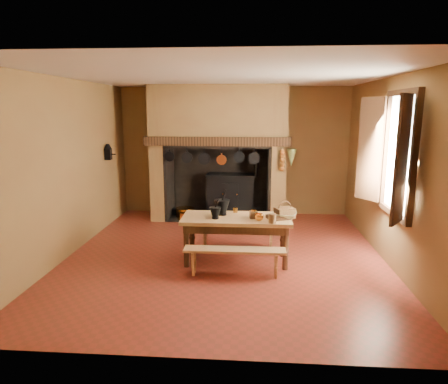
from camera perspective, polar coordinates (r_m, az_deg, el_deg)
name	(u,v)px	position (r m, az deg, el deg)	size (l,w,h in m)	color
floor	(225,255)	(6.53, 0.15, -9.02)	(5.50, 5.50, 0.00)	maroon
ceiling	(225,76)	(6.13, 0.16, 16.28)	(5.50, 5.50, 0.00)	silver
back_wall	(234,151)	(8.90, 1.43, 5.82)	(5.00, 0.02, 2.80)	olive
wall_left	(69,168)	(6.83, -21.31, 3.23)	(0.02, 5.50, 2.80)	olive
wall_right	(391,171)	(6.50, 22.74, 2.73)	(0.02, 5.50, 2.80)	olive
wall_front	(203,216)	(3.49, -3.09, -3.40)	(5.00, 0.02, 2.80)	olive
chimney_breast	(219,134)	(8.45, -0.76, 8.31)	(2.95, 0.96, 2.80)	olive
iron_range	(231,195)	(8.75, 1.02, -0.36)	(1.12, 0.55, 1.60)	black
hearth_pans	(184,213)	(8.73, -5.70, -3.07)	(0.51, 0.62, 0.20)	#BA782B
hanging_pans	(215,158)	(8.00, -1.35, 4.87)	(1.92, 0.29, 0.27)	black
onion_string	(282,160)	(7.97, 8.30, 4.50)	(0.12, 0.10, 0.46)	#AB6B1F
herb_bunch	(291,158)	(7.97, 9.61, 4.83)	(0.20, 0.20, 0.35)	#57622E
window	(391,154)	(6.04, 22.78, 4.99)	(0.39, 1.75, 1.76)	white
wall_coffee_mill	(108,151)	(8.20, -16.23, 5.67)	(0.23, 0.16, 0.31)	black
work_table	(236,224)	(6.10, 1.79, -4.59)	(1.64, 0.73, 0.71)	tan
bench_front	(235,256)	(5.67, 1.52, -9.07)	(1.43, 0.25, 0.40)	tan
bench_back	(238,232)	(6.75, 1.99, -5.74)	(1.37, 0.24, 0.38)	tan
mortar_large	(222,207)	(6.14, -0.28, -2.09)	(0.24, 0.24, 0.41)	black
mortar_small	(215,212)	(5.94, -1.24, -2.90)	(0.18, 0.18, 0.30)	black
coffee_grinder	(254,214)	(5.99, 4.25, -3.18)	(0.15, 0.13, 0.17)	#362011
brass_mug_a	(216,214)	(6.02, -1.18, -3.20)	(0.09, 0.09, 0.10)	#BA782B
brass_mug_b	(235,210)	(6.31, 1.64, -2.60)	(0.07, 0.07, 0.08)	#BA782B
mixing_bowl	(285,215)	(6.07, 8.64, -3.26)	(0.36, 0.36, 0.09)	#BAB68F
stoneware_crock	(272,218)	(5.78, 6.92, -3.74)	(0.11, 0.11, 0.14)	brown
glass_jar	(284,212)	(6.16, 8.58, -2.82)	(0.08, 0.08, 0.14)	beige
wicker_basket	(285,212)	(6.06, 8.65, -2.89)	(0.33, 0.29, 0.26)	#523518
wooden_tray	(278,217)	(6.01, 7.77, -3.55)	(0.32, 0.23, 0.05)	#362011
brass_cup	(259,217)	(5.88, 5.04, -3.60)	(0.13, 0.13, 0.10)	#BA782B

